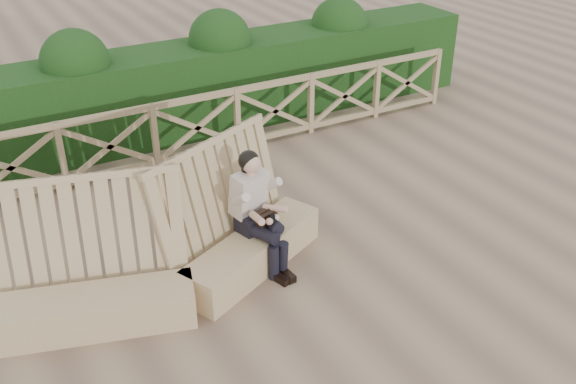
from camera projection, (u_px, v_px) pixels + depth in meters
ground at (309, 267)px, 7.97m from camera, size 60.00×60.00×0.00m
bench at (176, 264)px, 7.36m from camera, size 4.07×1.56×1.58m
woman at (257, 207)px, 7.69m from camera, size 0.55×0.98×1.50m
guardrail at (197, 128)px, 10.35m from camera, size 10.10×0.09×1.10m
hedge at (170, 93)px, 11.16m from camera, size 12.00×1.20×1.50m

